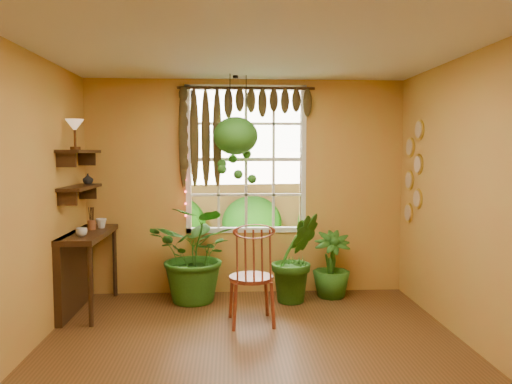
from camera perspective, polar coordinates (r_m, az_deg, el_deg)
floor at (r=4.43m, az=-0.06°, el=-19.29°), size 4.50×4.50×0.00m
ceiling at (r=4.15m, az=-0.07°, el=17.22°), size 4.50×4.50×0.00m
wall_back at (r=6.31m, az=-1.13°, el=0.56°), size 4.00×0.00×4.00m
wall_left at (r=4.44m, az=-26.79°, el=-1.61°), size 0.00×4.50×4.50m
wall_right at (r=4.63m, az=25.50°, el=-1.34°), size 0.00×4.50×4.50m
window at (r=6.33m, az=-1.15°, el=3.74°), size 1.52×0.10×1.86m
valance_vine at (r=6.22m, az=-1.91°, el=9.04°), size 1.70×0.12×1.10m
string_lights at (r=6.26m, az=-8.11°, el=4.14°), size 0.03×0.03×1.54m
wall_plates at (r=6.24m, az=17.53°, el=2.14°), size 0.04×0.32×1.10m
counter_ledge at (r=6.02m, az=-19.54°, el=-7.58°), size 0.40×1.20×0.90m
shelf_lower at (r=5.90m, az=-19.44°, el=0.50°), size 0.25×0.90×0.04m
shelf_upper at (r=5.88m, az=-19.54°, el=4.39°), size 0.25×0.90×0.04m
backyard at (r=10.94m, az=-0.70°, el=1.89°), size 14.00×10.00×12.00m
windsor_chair at (r=5.28m, az=-0.49°, el=-11.20°), size 0.50×0.53×1.23m
potted_plant_left at (r=6.03m, az=-6.72°, el=-7.02°), size 1.31×1.23×1.17m
potted_plant_mid at (r=6.02m, az=4.57°, el=-7.48°), size 0.69×0.61×1.07m
potted_plant_right at (r=6.29m, az=8.61°, el=-8.19°), size 0.48×0.48×0.82m
hanging_basket at (r=5.98m, az=-2.35°, el=5.90°), size 0.53×0.53×1.30m
cup_a at (r=5.61m, az=-19.32°, el=-4.35°), size 0.13×0.13×0.09m
cup_b at (r=6.14m, az=-17.28°, el=-3.44°), size 0.14×0.14×0.11m
brush_jar at (r=6.05m, az=-18.29°, el=-2.90°), size 0.09×0.09×0.33m
shelf_vase at (r=6.17m, az=-18.66°, el=1.43°), size 0.14×0.14×0.13m
tiffany_lamp at (r=5.71m, az=-20.01°, el=6.97°), size 0.20×0.20×0.33m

